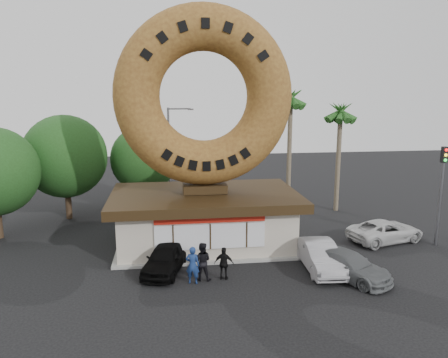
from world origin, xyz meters
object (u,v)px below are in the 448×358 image
person_right (224,264)px  car_black (166,258)px  street_lamp (171,151)px  person_center (202,261)px  donut_shop (205,217)px  car_grey (348,265)px  car_white (386,231)px  giant_donut (204,97)px  traffic_signal (441,183)px  car_silver (320,256)px  person_left (193,265)px

person_right → car_black: bearing=-9.6°
street_lamp → person_center: 15.57m
donut_shop → car_black: (-2.43, -3.79, -1.04)m
car_grey → person_center: bearing=142.0°
car_black → car_white: 14.00m
giant_donut → traffic_signal: bearing=-8.2°
person_center → car_silver: bearing=-163.2°
street_lamp → car_grey: 18.39m
person_center → car_grey: 7.36m
street_lamp → car_silver: bearing=-62.9°
giant_donut → person_center: giant_donut is taller
street_lamp → person_center: size_ratio=4.12×
person_left → car_silver: size_ratio=0.42×
giant_donut → car_black: giant_donut is taller
donut_shop → car_black: size_ratio=2.64×
person_left → person_center: bearing=-131.9°
street_lamp → person_left: street_lamp is taller
car_grey → donut_shop: bearing=106.5°
person_center → person_right: (1.10, -0.11, -0.13)m
person_center → car_black: size_ratio=0.46×
car_black → car_silver: car_silver is taller
person_right → person_left: bearing=24.3°
donut_shop → person_center: (-0.63, -5.10, -0.79)m
car_silver → person_left: bearing=-171.0°
street_lamp → person_center: (1.23, -15.12, -3.51)m
giant_donut → traffic_signal: size_ratio=1.70×
traffic_signal → car_silver: 9.31m
car_black → car_silver: 8.11m
person_right → car_white: person_right is taller
person_right → car_white: size_ratio=0.34×
street_lamp → traffic_signal: bearing=-37.1°
person_left → person_center: person_center is taller
person_left → person_right: (1.58, 0.22, -0.10)m
person_left → person_center: size_ratio=0.97×
giant_donut → donut_shop: bearing=-90.0°
traffic_signal → person_left: (-15.12, -3.43, -2.92)m
traffic_signal → person_right: bearing=-166.6°
person_center → car_white: (11.90, 4.18, -0.29)m
giant_donut → street_lamp: bearing=100.5°
street_lamp → car_silver: 16.87m
donut_shop → car_silver: 7.37m
giant_donut → car_black: 9.39m
person_left → car_grey: 7.82m
street_lamp → car_white: 17.51m
donut_shop → traffic_signal: bearing=-8.1°
person_right → car_grey: bearing=-168.9°
car_black → car_silver: bearing=11.0°
car_silver → car_white: car_silver is taller
street_lamp → person_right: (2.32, -15.23, -3.64)m
giant_donut → traffic_signal: (14.00, -2.01, -5.10)m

